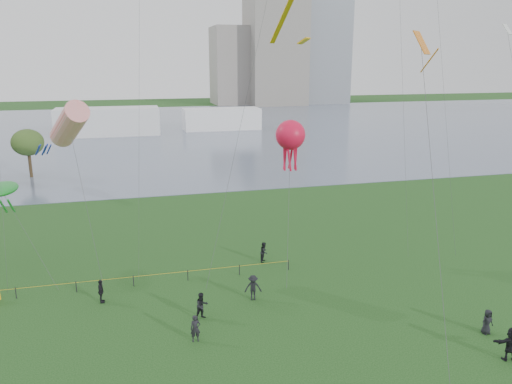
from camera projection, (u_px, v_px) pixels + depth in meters
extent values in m
cube|color=slate|center=(162.00, 130.00, 118.20)|extent=(400.00, 120.00, 0.08)
cube|color=gray|center=(275.00, 52.00, 182.38)|extent=(20.00, 20.00, 38.00)
cube|color=gray|center=(234.00, 66.00, 185.94)|extent=(16.00, 18.00, 28.00)
cube|color=silver|center=(108.00, 122.00, 109.88)|extent=(22.00, 8.00, 6.00)
cube|color=white|center=(222.00, 119.00, 119.04)|extent=(18.00, 7.00, 5.00)
cylinder|color=#342717|center=(30.00, 167.00, 70.52)|extent=(0.44, 0.44, 3.08)
ellipsoid|color=#3E5B24|center=(28.00, 142.00, 69.64)|extent=(4.39, 4.39, 3.70)
cylinder|color=black|center=(16.00, 293.00, 34.80)|extent=(0.07, 0.07, 0.85)
cylinder|color=black|center=(76.00, 287.00, 35.76)|extent=(0.07, 0.07, 0.85)
cylinder|color=black|center=(133.00, 281.00, 36.72)|extent=(0.07, 0.07, 0.85)
cylinder|color=black|center=(188.00, 275.00, 37.67)|extent=(0.07, 0.07, 0.85)
cylinder|color=black|center=(239.00, 270.00, 38.63)|extent=(0.07, 0.07, 0.85)
cylinder|color=black|center=(289.00, 265.00, 39.59)|extent=(0.07, 0.07, 0.85)
cylinder|color=gold|center=(133.00, 277.00, 36.63)|extent=(24.00, 0.03, 0.03)
imported|color=black|center=(202.00, 306.00, 31.98)|extent=(1.06, 0.94, 1.80)
imported|color=black|center=(253.00, 288.00, 34.50)|extent=(1.30, 0.91, 1.83)
imported|color=black|center=(101.00, 291.00, 34.13)|extent=(0.45, 1.00, 1.67)
imported|color=black|center=(487.00, 322.00, 30.27)|extent=(0.82, 0.57, 1.58)
imported|color=black|center=(511.00, 344.00, 27.53)|extent=(1.89, 1.00, 1.95)
imported|color=black|center=(195.00, 329.00, 29.43)|extent=(0.61, 0.41, 1.65)
imported|color=black|center=(264.00, 252.00, 41.13)|extent=(0.97, 1.03, 1.67)
cylinder|color=#3F3F42|center=(239.00, 133.00, 37.16)|extent=(6.39, 5.94, 21.85)
cube|color=#EBA40C|center=(286.00, 11.00, 34.56)|extent=(0.36, 6.98, 4.09)
cube|color=#EBA40C|center=(304.00, 41.00, 31.54)|extent=(0.95, 0.95, 0.42)
cylinder|color=#3F3F42|center=(86.00, 205.00, 36.76)|extent=(1.67, 3.22, 11.61)
cylinder|color=red|center=(69.00, 124.00, 36.57)|extent=(3.63, 5.08, 3.78)
cylinder|color=#1829A8|center=(49.00, 149.00, 35.53)|extent=(0.60, 1.13, 0.88)
cylinder|color=#1829A8|center=(46.00, 149.00, 35.82)|extent=(0.60, 1.13, 0.88)
cylinder|color=#1829A8|center=(39.00, 149.00, 35.57)|extent=(0.60, 1.13, 0.88)
cylinder|color=#1829A8|center=(38.00, 150.00, 35.13)|extent=(0.60, 1.13, 0.88)
cylinder|color=#1829A8|center=(44.00, 150.00, 35.10)|extent=(0.60, 1.13, 0.88)
cylinder|color=#3F3F42|center=(29.00, 238.00, 37.63)|extent=(4.30, 6.01, 6.41)
ellipsoid|color=#188927|center=(2.00, 189.00, 39.10)|extent=(2.29, 4.13, 0.80)
cylinder|color=#188927|center=(3.00, 206.00, 37.93)|extent=(0.16, 1.79, 1.54)
cylinder|color=#188927|center=(11.00, 206.00, 38.06)|extent=(0.16, 1.79, 1.54)
cylinder|color=#3F3F42|center=(289.00, 208.00, 38.39)|extent=(2.19, 6.30, 10.32)
sphere|color=red|center=(290.00, 135.00, 40.26)|extent=(2.42, 2.42, 2.42)
cylinder|color=red|center=(296.00, 154.00, 40.79)|extent=(0.18, 0.54, 2.60)
cylinder|color=red|center=(291.00, 153.00, 41.14)|extent=(0.49, 0.36, 2.61)
cylinder|color=red|center=(286.00, 154.00, 41.02)|extent=(0.49, 0.36, 2.61)
cylinder|color=red|center=(284.00, 155.00, 40.55)|extent=(0.18, 0.54, 2.60)
cylinder|color=red|center=(289.00, 155.00, 40.21)|extent=(0.49, 0.36, 2.61)
cylinder|color=red|center=(295.00, 155.00, 40.33)|extent=(0.49, 0.36, 2.61)
cylinder|color=#3F3F42|center=(436.00, 213.00, 25.68)|extent=(3.11, 10.15, 17.15)
cube|color=orange|center=(422.00, 43.00, 28.59)|extent=(1.62, 1.62, 1.32)
cylinder|color=orange|center=(429.00, 61.00, 28.00)|extent=(0.08, 1.58, 1.35)
cube|color=white|center=(508.00, 29.00, 36.47)|extent=(0.97, 0.68, 0.76)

